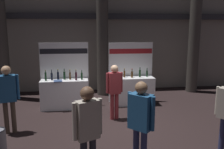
{
  "coord_description": "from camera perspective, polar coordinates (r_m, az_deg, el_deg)",
  "views": [
    {
      "loc": [
        -0.85,
        -6.32,
        2.79
      ],
      "look_at": [
        0.12,
        1.44,
        1.28
      ],
      "focal_mm": 38.81,
      "sensor_mm": 36.0,
      "label": 1
    }
  ],
  "objects": [
    {
      "name": "exhibitor_booth_0",
      "position": [
        8.66,
        -11.08,
        -3.87
      ],
      "size": [
        1.7,
        0.73,
        2.28
      ],
      "color": "white",
      "rests_on": "ground_plane"
    },
    {
      "name": "visitor_5",
      "position": [
        7.35,
        0.58,
        -3.12
      ],
      "size": [
        0.52,
        0.28,
        1.7
      ],
      "rotation": [
        0.0,
        0.0,
        3.32
      ],
      "color": "maroon",
      "rests_on": "ground_plane"
    },
    {
      "name": "visitor_3",
      "position": [
        6.91,
        -23.33,
        -3.96
      ],
      "size": [
        0.57,
        0.36,
        1.83
      ],
      "rotation": [
        0.0,
        0.0,
        0.27
      ],
      "color": "#47382D",
      "rests_on": "ground_plane"
    },
    {
      "name": "visitor_6",
      "position": [
        4.73,
        6.75,
        -10.0
      ],
      "size": [
        0.49,
        0.49,
        1.81
      ],
      "rotation": [
        0.0,
        0.0,
        2.33
      ],
      "color": "navy",
      "rests_on": "ground_plane"
    },
    {
      "name": "ground_plane",
      "position": [
        6.96,
        0.53,
        -12.68
      ],
      "size": [
        25.15,
        25.15,
        0.0
      ],
      "primitive_type": "plane",
      "color": "black"
    },
    {
      "name": "hall_colonnade",
      "position": [
        10.78,
        -2.64,
        11.79
      ],
      "size": [
        12.57,
        1.3,
        5.95
      ],
      "color": "gray",
      "rests_on": "ground_plane"
    },
    {
      "name": "visitor_1",
      "position": [
        4.32,
        -5.72,
        -12.25
      ],
      "size": [
        0.52,
        0.35,
        1.82
      ],
      "rotation": [
        0.0,
        0.0,
        3.57
      ],
      "color": "#23232D",
      "rests_on": "ground_plane"
    },
    {
      "name": "exhibitor_booth_1",
      "position": [
        8.98,
        4.7,
        -3.22
      ],
      "size": [
        1.65,
        0.66,
        2.26
      ],
      "color": "white",
      "rests_on": "ground_plane"
    }
  ]
}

